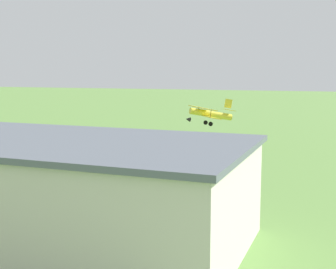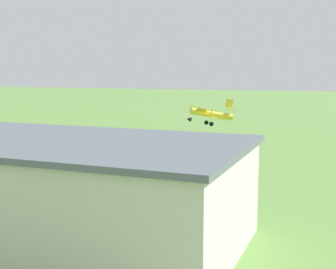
{
  "view_description": "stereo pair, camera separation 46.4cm",
  "coord_description": "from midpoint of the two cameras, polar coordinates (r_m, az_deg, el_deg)",
  "views": [
    {
      "loc": [
        -19.16,
        63.03,
        10.9
      ],
      "look_at": [
        -0.08,
        11.43,
        3.33
      ],
      "focal_mm": 49.42,
      "sensor_mm": 36.0,
      "label": 1
    },
    {
      "loc": [
        -19.59,
        62.87,
        10.9
      ],
      "look_at": [
        -0.08,
        11.43,
        3.33
      ],
      "focal_mm": 49.42,
      "sensor_mm": 36.0,
      "label": 2
    }
  ],
  "objects": [
    {
      "name": "ground_plane",
      "position": [
        66.76,
        3.14,
        -1.58
      ],
      "size": [
        400.0,
        400.0,
        0.0
      ],
      "primitive_type": "plane",
      "color": "#608C42"
    },
    {
      "name": "person_by_parked_cars",
      "position": [
        47.6,
        -2.15,
        -4.37
      ],
      "size": [
        0.5,
        0.5,
        1.69
      ],
      "color": "#B23333",
      "rests_on": "ground_plane"
    },
    {
      "name": "hangar",
      "position": [
        34.04,
        -20.29,
        -5.55
      ],
      "size": [
        34.29,
        13.66,
        6.6
      ],
      "color": "beige",
      "rests_on": "ground_plane"
    },
    {
      "name": "biplane",
      "position": [
        67.63,
        4.86,
        2.59
      ],
      "size": [
        7.46,
        7.38,
        3.87
      ],
      "color": "yellow"
    }
  ]
}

